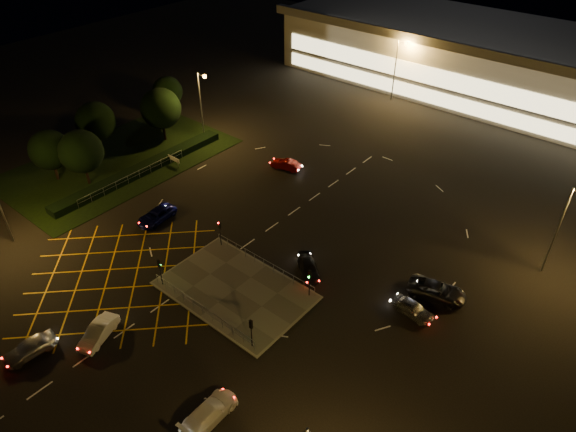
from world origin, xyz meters
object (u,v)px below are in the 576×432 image
Objects in this scene: car_near_silver at (30,348)px; car_east_grey at (437,291)px; car_left_blue at (156,215)px; car_far_dkgrey at (308,268)px; car_approach_white at (209,412)px; car_right_silver at (413,309)px; car_circ_red at (286,164)px; signal_ne at (310,278)px; signal_se at (251,328)px; signal_sw at (160,267)px; signal_nw at (220,228)px; car_queue_white at (98,332)px.

car_east_grey is (23.32, 28.23, 0.02)m from car_near_silver.
car_left_blue reaches higher than car_far_dkgrey.
car_approach_white is (-7.20, -22.76, -0.04)m from car_east_grey.
car_near_silver is 33.58m from car_right_silver.
car_far_dkgrey is 20.75m from car_circ_red.
car_left_blue is 31.77m from car_east_grey.
signal_ne is 0.63× the size of car_approach_white.
car_right_silver is at bearing 4.26° from car_left_blue.
car_far_dkgrey is at bearing -77.91° from car_approach_white.
car_circ_red is 0.73× the size of car_east_grey.
car_circ_red is at bearing -55.61° from signal_se.
car_left_blue is at bearing -31.80° from car_approach_white.
signal_se is 0.65× the size of car_left_blue.
signal_sw and signal_ne have the same top height.
car_right_silver is at bearing 156.08° from car_east_grey.
car_east_grey is (11.47, 5.14, 0.16)m from car_far_dkgrey.
car_far_dkgrey is at bearing -133.15° from signal_sw.
signal_sw is 0.63× the size of car_approach_white.
signal_nw is 0.57× the size of car_east_grey.
signal_nw is at bearing 96.49° from car_east_grey.
signal_se is at bearing 47.12° from car_near_silver.
signal_ne is 9.86m from car_right_silver.
car_right_silver is at bearing 24.53° from car_queue_white.
car_near_silver is 0.90× the size of car_left_blue.
signal_nw is at bearing -90.00° from signal_sw.
signal_sw reaches higher than car_near_silver.
car_east_grey reaches higher than car_queue_white.
car_right_silver reaches higher than car_circ_red.
car_circ_red is (-3.12, 37.46, -0.08)m from car_near_silver.
car_approach_white is (13.16, 0.78, 0.01)m from car_queue_white.
car_east_grey is (21.38, 7.72, -1.60)m from signal_nw.
car_far_dkgrey is 1.04× the size of car_right_silver.
car_far_dkgrey is at bearing 32.53° from car_circ_red.
car_far_dkgrey is at bearing 5.47° from car_left_blue.
car_far_dkgrey is 18.13m from car_approach_white.
car_queue_white is at bearing 125.77° from car_east_grey.
signal_ne is 0.75× the size of car_far_dkgrey.
car_left_blue is at bearing -25.78° from car_circ_red.
signal_sw is 11.25m from car_left_blue.
signal_nw is at bearing -33.65° from signal_se.
car_left_blue is 19.37m from car_far_dkgrey.
car_near_silver is at bearing 143.15° from car_right_silver.
car_right_silver is 1.00× the size of car_circ_red.
signal_se is at bearing 150.12° from car_right_silver.
signal_se is at bearing -33.65° from signal_nw.
car_left_blue is at bearing 106.56° from car_right_silver.
car_near_silver is (-13.94, -12.52, -1.62)m from signal_se.
signal_nw is 20.66m from car_near_silver.
car_east_grey reaches higher than car_approach_white.
car_right_silver is (19.71, 20.07, -0.03)m from car_queue_white.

